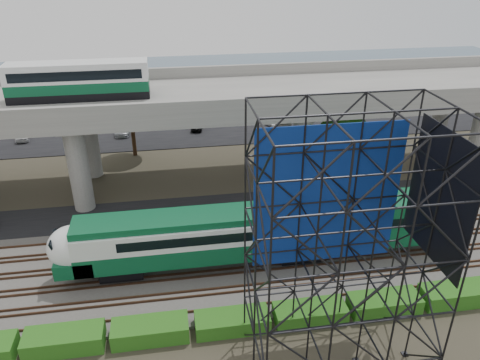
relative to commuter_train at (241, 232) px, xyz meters
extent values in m
plane|color=#474233|center=(-2.59, -2.00, -2.88)|extent=(140.00, 140.00, 0.00)
cube|color=slate|center=(-2.59, 0.00, -2.78)|extent=(90.00, 12.00, 0.20)
cube|color=black|center=(-2.59, 8.50, -2.84)|extent=(90.00, 5.00, 0.08)
cube|color=black|center=(-2.59, 32.00, -2.84)|extent=(90.00, 18.00, 0.08)
cube|color=#405469|center=(-2.59, 54.00, -2.87)|extent=(140.00, 40.00, 0.03)
cube|color=#472D1E|center=(-2.59, -4.72, -2.60)|extent=(90.00, 0.08, 0.16)
cube|color=#472D1E|center=(-2.59, -3.28, -2.60)|extent=(90.00, 0.08, 0.16)
cube|color=#472D1E|center=(-2.59, -2.72, -2.60)|extent=(90.00, 0.08, 0.16)
cube|color=#472D1E|center=(-2.59, -1.28, -2.60)|extent=(90.00, 0.08, 0.16)
cube|color=#472D1E|center=(-2.59, -0.72, -2.60)|extent=(90.00, 0.08, 0.16)
cube|color=#472D1E|center=(-2.59, 0.72, -2.60)|extent=(90.00, 0.08, 0.16)
cube|color=#472D1E|center=(-2.59, 1.28, -2.60)|extent=(90.00, 0.08, 0.16)
cube|color=#472D1E|center=(-2.59, 2.72, -2.60)|extent=(90.00, 0.08, 0.16)
cube|color=#472D1E|center=(-2.59, 3.28, -2.60)|extent=(90.00, 0.08, 0.16)
cube|color=#472D1E|center=(-2.59, 4.72, -2.60)|extent=(90.00, 0.08, 0.16)
cube|color=black|center=(-8.62, 0.00, -2.07)|extent=(3.00, 2.20, 0.90)
cube|color=black|center=(4.38, 0.00, -2.07)|extent=(3.00, 2.20, 0.90)
cube|color=#0B4D2B|center=(-2.12, 0.00, -0.92)|extent=(19.00, 3.00, 1.40)
cube|color=silver|center=(-2.12, 0.00, 0.53)|extent=(19.00, 3.00, 1.50)
cube|color=#0B4D2B|center=(-2.12, 0.00, 1.53)|extent=(19.00, 2.60, 0.50)
cube|color=black|center=(-1.12, 0.00, 0.58)|extent=(15.00, 3.06, 0.70)
ellipsoid|color=silver|center=(-11.62, 0.00, -0.02)|extent=(3.60, 3.00, 3.20)
cube|color=#0B4D2B|center=(-11.62, 0.00, -1.07)|extent=(2.60, 3.00, 1.10)
cube|color=black|center=(-12.72, 0.00, 0.48)|extent=(0.48, 2.00, 1.09)
cube|color=#0B4D2B|center=(11.88, 0.00, 0.08)|extent=(8.00, 3.00, 3.40)
cube|color=#9E9B93|center=(-2.59, 14.00, 5.72)|extent=(80.00, 12.00, 1.20)
cube|color=#9E9B93|center=(-2.59, 8.25, 6.87)|extent=(80.00, 0.50, 1.10)
cube|color=#9E9B93|center=(-2.59, 19.75, 6.87)|extent=(80.00, 0.50, 1.10)
cylinder|color=#9E9B93|center=(-12.59, 10.50, 1.12)|extent=(1.80, 1.80, 8.00)
cylinder|color=#9E9B93|center=(-12.59, 17.50, 1.12)|extent=(1.80, 1.80, 8.00)
cube|color=#9E9B93|center=(-12.59, 14.00, 4.82)|extent=(2.40, 9.00, 0.60)
cylinder|color=#9E9B93|center=(7.41, 10.50, 1.12)|extent=(1.80, 1.80, 8.00)
cylinder|color=#9E9B93|center=(7.41, 17.50, 1.12)|extent=(1.80, 1.80, 8.00)
cube|color=#9E9B93|center=(7.41, 14.00, 4.82)|extent=(2.40, 9.00, 0.60)
cylinder|color=#9E9B93|center=(25.41, 10.50, 1.12)|extent=(1.80, 1.80, 8.00)
cylinder|color=#9E9B93|center=(25.41, 17.50, 1.12)|extent=(1.80, 1.80, 8.00)
cube|color=#9E9B93|center=(25.41, 14.00, 4.82)|extent=(2.40, 9.00, 0.60)
cube|color=black|center=(-12.06, 14.00, 6.67)|extent=(12.00, 2.50, 0.70)
cube|color=#0B4D2B|center=(-12.06, 14.00, 7.47)|extent=(12.00, 2.50, 0.90)
cube|color=silver|center=(-12.06, 14.00, 8.57)|extent=(12.00, 2.50, 1.30)
cube|color=black|center=(-12.06, 14.00, 8.62)|extent=(11.00, 2.56, 0.80)
cube|color=silver|center=(-12.06, 14.00, 9.37)|extent=(12.00, 2.40, 0.30)
cube|color=navy|center=(3.57, -6.95, 6.42)|extent=(8.10, 0.08, 8.25)
cube|color=black|center=(8.12, -10.00, 7.62)|extent=(0.06, 5.40, 6.75)
cube|color=#225D15|center=(-11.59, -6.30, -2.28)|extent=(4.60, 1.80, 1.20)
cube|color=#225D15|center=(-6.59, -6.30, -2.31)|extent=(4.60, 1.80, 1.15)
cube|color=#225D15|center=(-1.59, -6.30, -2.37)|extent=(4.60, 1.80, 1.03)
cube|color=#225D15|center=(3.41, -6.30, -2.38)|extent=(4.60, 1.80, 1.01)
cube|color=#225D15|center=(8.41, -6.30, -2.32)|extent=(4.60, 1.80, 1.12)
cube|color=#225D15|center=(13.41, -6.30, -2.28)|extent=(4.60, 1.80, 1.20)
cylinder|color=#382314|center=(11.41, 10.50, -0.48)|extent=(0.44, 0.44, 4.80)
ellipsoid|color=#225D15|center=(11.41, 10.50, 2.72)|extent=(4.94, 4.94, 4.18)
cylinder|color=#382314|center=(-8.59, 22.00, -0.48)|extent=(0.44, 0.44, 4.80)
ellipsoid|color=#225D15|center=(-8.59, 22.00, 2.72)|extent=(4.94, 4.94, 4.18)
imported|color=white|center=(-22.32, 29.00, -2.17)|extent=(1.99, 3.85, 1.25)
imported|color=#A6A8AD|center=(-16.62, 34.00, -2.18)|extent=(1.80, 3.93, 1.25)
imported|color=#9DA0A5|center=(-10.42, 29.00, -2.20)|extent=(1.76, 4.19, 1.21)
imported|color=white|center=(-7.43, 34.00, -2.25)|extent=(2.72, 4.30, 1.11)
imported|color=black|center=(-0.99, 29.00, -2.22)|extent=(1.96, 3.63, 1.17)
imported|color=#ADAEB5|center=(2.77, 34.00, -2.21)|extent=(2.07, 3.80, 1.19)
imported|color=white|center=(9.06, 29.00, -2.16)|extent=(2.62, 4.72, 1.29)
imported|color=#AEB3B6|center=(12.92, 34.00, -2.26)|extent=(2.41, 4.13, 1.08)
camera|label=1|loc=(-4.60, -27.97, 18.57)|focal=35.00mm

